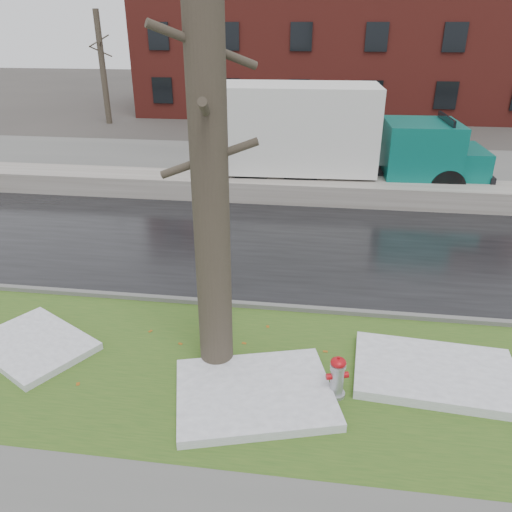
# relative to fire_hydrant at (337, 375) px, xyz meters

# --- Properties ---
(ground) EXTENTS (120.00, 120.00, 0.00)m
(ground) POSITION_rel_fire_hydrant_xyz_m (-1.98, 1.67, -0.46)
(ground) COLOR #47423D
(ground) RESTS_ON ground
(verge) EXTENTS (60.00, 4.50, 0.04)m
(verge) POSITION_rel_fire_hydrant_xyz_m (-1.98, 0.42, -0.44)
(verge) COLOR #2F531B
(verge) RESTS_ON ground
(road) EXTENTS (60.00, 7.00, 0.03)m
(road) POSITION_rel_fire_hydrant_xyz_m (-1.98, 6.17, -0.45)
(road) COLOR black
(road) RESTS_ON ground
(parking_lot) EXTENTS (60.00, 9.00, 0.03)m
(parking_lot) POSITION_rel_fire_hydrant_xyz_m (-1.98, 14.67, -0.45)
(parking_lot) COLOR slate
(parking_lot) RESTS_ON ground
(curb) EXTENTS (60.00, 0.15, 0.14)m
(curb) POSITION_rel_fire_hydrant_xyz_m (-1.98, 2.67, -0.39)
(curb) COLOR slate
(curb) RESTS_ON ground
(snowbank) EXTENTS (60.00, 1.60, 0.75)m
(snowbank) POSITION_rel_fire_hydrant_xyz_m (-1.98, 10.37, -0.09)
(snowbank) COLOR #ADA69E
(snowbank) RESTS_ON ground
(brick_building) EXTENTS (26.00, 12.00, 10.00)m
(brick_building) POSITION_rel_fire_hydrant_xyz_m (0.02, 31.67, 4.54)
(brick_building) COLOR maroon
(brick_building) RESTS_ON ground
(bg_tree_left) EXTENTS (1.40, 1.62, 6.50)m
(bg_tree_left) POSITION_rel_fire_hydrant_xyz_m (-13.98, 23.67, 2.87)
(bg_tree_left) COLOR #504739
(bg_tree_left) RESTS_ON ground
(bg_tree_center) EXTENTS (1.40, 1.62, 6.50)m
(bg_tree_center) POSITION_rel_fire_hydrant_xyz_m (-7.98, 27.67, 2.87)
(bg_tree_center) COLOR #504739
(bg_tree_center) RESTS_ON ground
(fire_hydrant) EXTENTS (0.39, 0.37, 0.79)m
(fire_hydrant) POSITION_rel_fire_hydrant_xyz_m (0.00, 0.00, 0.00)
(fire_hydrant) COLOR #9C9FA3
(fire_hydrant) RESTS_ON verge
(tree) EXTENTS (1.56, 1.85, 7.50)m
(tree) POSITION_rel_fire_hydrant_xyz_m (-2.19, 0.62, 3.36)
(tree) COLOR #504739
(tree) RESTS_ON verge
(box_truck) EXTENTS (11.54, 3.07, 3.83)m
(box_truck) POSITION_rel_fire_hydrant_xyz_m (-0.38, 11.66, 1.56)
(box_truck) COLOR black
(box_truck) RESTS_ON ground
(worker) EXTENTS (0.66, 0.54, 1.57)m
(worker) POSITION_rel_fire_hydrant_xyz_m (-4.37, 9.77, 1.07)
(worker) COLOR black
(worker) RESTS_ON snowbank
(snow_patch_near) EXTENTS (3.05, 2.63, 0.16)m
(snow_patch_near) POSITION_rel_fire_hydrant_xyz_m (-1.36, -0.24, -0.34)
(snow_patch_near) COLOR white
(snow_patch_near) RESTS_ON verge
(snow_patch_far) EXTENTS (2.71, 2.49, 0.14)m
(snow_patch_far) POSITION_rel_fire_hydrant_xyz_m (-5.82, 0.57, -0.35)
(snow_patch_far) COLOR white
(snow_patch_far) RESTS_ON verge
(snow_patch_side) EXTENTS (2.93, 2.02, 0.18)m
(snow_patch_side) POSITION_rel_fire_hydrant_xyz_m (1.76, 0.72, -0.33)
(snow_patch_side) COLOR white
(snow_patch_side) RESTS_ON verge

